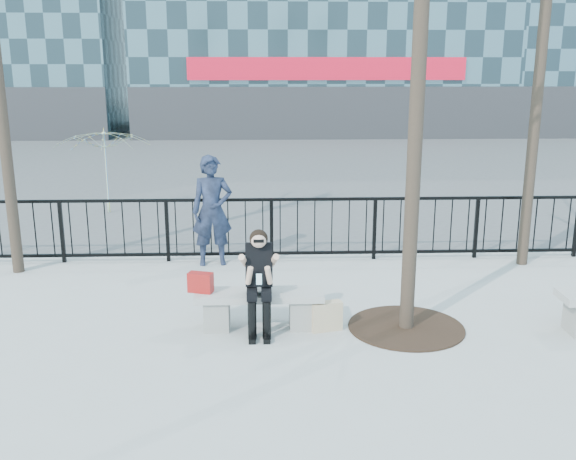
{
  "coord_description": "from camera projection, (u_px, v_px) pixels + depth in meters",
  "views": [
    {
      "loc": [
        0.06,
        -7.78,
        3.3
      ],
      "look_at": [
        0.4,
        0.8,
        1.1
      ],
      "focal_mm": 40.0,
      "sensor_mm": 36.0,
      "label": 1
    }
  ],
  "objects": [
    {
      "name": "shopping_bag",
      "position": [
        326.0,
        316.0,
        8.21
      ],
      "size": [
        0.43,
        0.25,
        0.38
      ],
      "primitive_type": "cube",
      "rotation": [
        0.0,
        0.0,
        0.26
      ],
      "color": "beige",
      "rests_on": "ground"
    },
    {
      "name": "tree_grate",
      "position": [
        406.0,
        327.0,
        8.32
      ],
      "size": [
        1.5,
        1.5,
        0.02
      ],
      "primitive_type": "cylinder",
      "color": "black",
      "rests_on": "ground"
    },
    {
      "name": "vendor_umbrella",
      "position": [
        105.0,
        171.0,
        14.59
      ],
      "size": [
        2.74,
        2.76,
        1.96
      ],
      "primitive_type": "imported",
      "rotation": [
        0.0,
        0.0,
        -0.33
      ],
      "color": "yellow",
      "rests_on": "ground"
    },
    {
      "name": "ground",
      "position": [
        260.0,
        327.0,
        8.35
      ],
      "size": [
        120.0,
        120.0,
        0.0
      ],
      "primitive_type": "plane",
      "color": "#9D9E99",
      "rests_on": "ground"
    },
    {
      "name": "railing",
      "position": [
        260.0,
        229.0,
        11.12
      ],
      "size": [
        14.0,
        0.06,
        1.1
      ],
      "color": "black",
      "rests_on": "ground"
    },
    {
      "name": "standing_man",
      "position": [
        212.0,
        211.0,
        10.8
      ],
      "size": [
        0.74,
        0.54,
        1.88
      ],
      "primitive_type": "imported",
      "rotation": [
        0.0,
        0.0,
        0.14
      ],
      "color": "black",
      "rests_on": "ground"
    },
    {
      "name": "street_surface",
      "position": [
        261.0,
        162.0,
        22.87
      ],
      "size": [
        60.0,
        23.0,
        0.01
      ],
      "primitive_type": "cube",
      "color": "#474747",
      "rests_on": "ground"
    },
    {
      "name": "handbag",
      "position": [
        201.0,
        282.0,
        8.19
      ],
      "size": [
        0.34,
        0.23,
        0.26
      ],
      "primitive_type": "cube",
      "rotation": [
        0.0,
        0.0,
        -0.3
      ],
      "color": "#A51614",
      "rests_on": "bench_main"
    },
    {
      "name": "bench_main",
      "position": [
        260.0,
        305.0,
        8.27
      ],
      "size": [
        1.65,
        0.46,
        0.49
      ],
      "color": "slate",
      "rests_on": "ground"
    },
    {
      "name": "seated_woman",
      "position": [
        259.0,
        282.0,
        8.03
      ],
      "size": [
        0.5,
        0.64,
        1.34
      ],
      "color": "black",
      "rests_on": "ground"
    }
  ]
}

